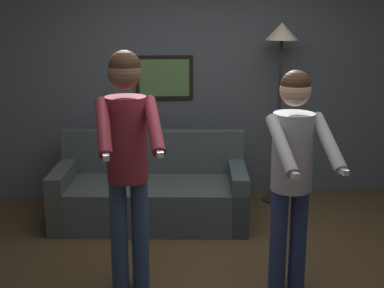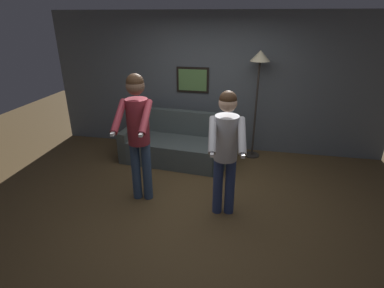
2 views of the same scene
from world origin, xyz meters
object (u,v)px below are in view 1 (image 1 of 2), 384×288
couch (151,194)px  torchiere_lamp (281,53)px  person_standing_left (127,148)px  person_standing_right (293,163)px

couch → torchiere_lamp: 2.01m
person_standing_left → person_standing_right: bearing=-5.7°
couch → person_standing_left: size_ratio=1.08×
person_standing_left → person_standing_right: size_ratio=1.08×
couch → person_standing_right: 1.95m
person_standing_right → person_standing_left: bearing=174.3°
person_standing_right → couch: bearing=125.0°
torchiere_lamp → person_standing_left: 2.45m
torchiere_lamp → person_standing_right: 2.06m
torchiere_lamp → couch: bearing=-161.8°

